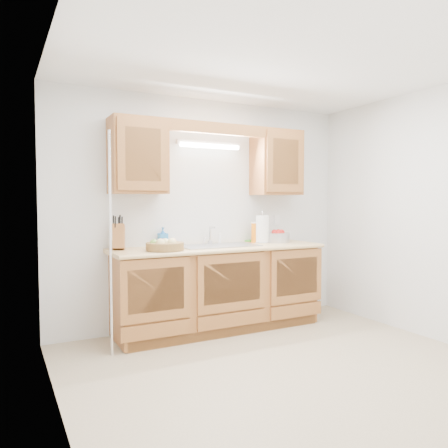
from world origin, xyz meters
TOP-DOWN VIEW (x-y plane):
  - room at (0.00, 0.00)m, footprint 3.52×3.50m
  - base_cabinets at (0.00, 1.20)m, footprint 2.20×0.60m
  - countertop at (0.00, 1.19)m, footprint 2.30×0.63m
  - upper_cabinet_left at (-0.83, 1.33)m, footprint 0.55×0.33m
  - upper_cabinet_right at (0.83, 1.33)m, footprint 0.55×0.33m
  - valance at (0.00, 1.19)m, footprint 2.20×0.05m
  - fluorescent_fixture at (0.00, 1.42)m, footprint 0.76×0.08m
  - sink at (0.00, 1.21)m, footprint 0.84×0.46m
  - wire_shelf_pole at (-1.20, 0.94)m, footprint 0.03×0.03m
  - outlet_plate at (0.95, 1.49)m, footprint 0.08×0.01m
  - fruit_basket at (-0.65, 1.07)m, footprint 0.48×0.48m
  - knife_block at (-1.03, 1.35)m, footprint 0.18×0.23m
  - orange_canister at (0.54, 1.34)m, footprint 0.09×0.09m
  - soap_bottle at (-0.54, 1.43)m, footprint 0.09×0.09m
  - sponge at (0.54, 1.44)m, footprint 0.13×0.11m
  - paper_towel at (0.59, 1.27)m, footprint 0.18×0.18m
  - apple_bowl at (0.79, 1.26)m, footprint 0.35×0.35m

SIDE VIEW (x-z plane):
  - base_cabinets at x=0.00m, z-range 0.01..0.87m
  - sink at x=0.00m, z-range 0.65..1.01m
  - countertop at x=0.00m, z-range 0.86..0.90m
  - sponge at x=0.54m, z-range 0.90..0.92m
  - fruit_basket at x=-0.65m, z-range 0.89..1.01m
  - apple_bowl at x=0.79m, z-range 0.89..1.04m
  - wire_shelf_pole at x=-1.20m, z-range 0.00..2.00m
  - soap_bottle at x=-0.54m, z-range 0.90..1.10m
  - orange_canister at x=0.54m, z-range 0.90..1.14m
  - knife_block at x=-1.03m, z-range 0.85..1.21m
  - paper_towel at x=0.59m, z-range 0.87..1.24m
  - outlet_plate at x=0.95m, z-range 1.09..1.21m
  - room at x=0.00m, z-range 0.00..2.50m
  - upper_cabinet_left at x=-0.83m, z-range 1.45..2.20m
  - upper_cabinet_right at x=0.83m, z-range 1.45..2.20m
  - fluorescent_fixture at x=0.00m, z-range 1.96..2.04m
  - valance at x=0.00m, z-range 2.08..2.20m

